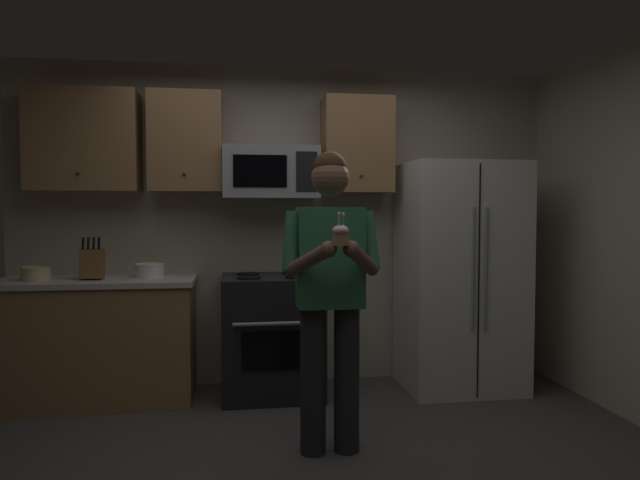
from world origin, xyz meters
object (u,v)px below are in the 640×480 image
(cupcake, at_px, (341,235))
(microwave, at_px, (271,173))
(bowl_large_white, at_px, (149,270))
(person, at_px, (330,284))
(refrigerator, at_px, (460,276))
(oven_range, at_px, (272,335))
(knife_block, at_px, (92,264))
(bowl_small_colored, at_px, (36,273))

(cupcake, bearing_deg, microwave, 99.54)
(bowl_large_white, distance_m, person, 1.69)
(microwave, xyz_separation_m, refrigerator, (1.50, -0.16, -0.82))
(cupcake, bearing_deg, oven_range, 100.31)
(oven_range, relative_size, cupcake, 5.36)
(knife_block, bearing_deg, bowl_large_white, 13.92)
(refrigerator, height_order, knife_block, refrigerator)
(bowl_large_white, height_order, bowl_small_colored, bowl_large_white)
(microwave, xyz_separation_m, bowl_large_white, (-0.92, -0.05, -0.74))
(microwave, xyz_separation_m, bowl_small_colored, (-1.71, -0.13, -0.75))
(knife_block, distance_m, bowl_small_colored, 0.40)
(bowl_large_white, xyz_separation_m, person, (1.19, -1.21, 0.02))
(knife_block, bearing_deg, cupcake, -42.29)
(refrigerator, distance_m, knife_block, 2.82)
(oven_range, bearing_deg, refrigerator, -1.50)
(microwave, relative_size, bowl_small_colored, 3.56)
(refrigerator, distance_m, cupcake, 1.93)
(bowl_small_colored, distance_m, person, 2.28)
(refrigerator, xyz_separation_m, bowl_small_colored, (-3.21, 0.03, 0.07))
(oven_range, distance_m, refrigerator, 1.56)
(bowl_large_white, height_order, cupcake, cupcake)
(oven_range, distance_m, bowl_large_white, 1.06)
(bowl_large_white, relative_size, cupcake, 1.30)
(cupcake, bearing_deg, bowl_small_colored, 143.53)
(refrigerator, distance_m, bowl_small_colored, 3.21)
(microwave, relative_size, refrigerator, 0.41)
(refrigerator, bearing_deg, bowl_large_white, 177.48)
(knife_block, xyz_separation_m, bowl_large_white, (0.39, 0.10, -0.06))
(knife_block, distance_m, person, 1.93)
(knife_block, bearing_deg, person, -35.06)
(knife_block, height_order, bowl_small_colored, knife_block)
(microwave, bearing_deg, refrigerator, -6.03)
(knife_block, relative_size, person, 0.18)
(knife_block, bearing_deg, oven_range, 1.28)
(bowl_small_colored, bearing_deg, microwave, 4.29)
(bowl_large_white, bearing_deg, cupcake, -52.23)
(oven_range, bearing_deg, cupcake, -79.69)
(oven_range, xyz_separation_m, microwave, (0.00, 0.12, 1.26))
(bowl_small_colored, relative_size, person, 0.12)
(knife_block, xyz_separation_m, person, (1.58, -1.11, -0.04))
(refrigerator, height_order, person, refrigerator)
(oven_range, bearing_deg, bowl_small_colored, -179.71)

